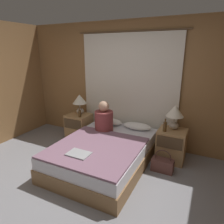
{
  "coord_description": "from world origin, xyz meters",
  "views": [
    {
      "loc": [
        1.5,
        -1.88,
        1.93
      ],
      "look_at": [
        0.0,
        1.15,
        0.88
      ],
      "focal_mm": 32.0,
      "sensor_mm": 36.0,
      "label": 1
    }
  ],
  "objects": [
    {
      "name": "blanket_on_bed",
      "position": [
        0.0,
        0.58,
        0.45
      ],
      "size": [
        1.35,
        1.37,
        0.03
      ],
      "color": "slate",
      "rests_on": "bed"
    },
    {
      "name": "ground_plane",
      "position": [
        0.0,
        0.0,
        0.0
      ],
      "size": [
        16.0,
        16.0,
        0.0
      ],
      "primitive_type": "plane",
      "color": "gray"
    },
    {
      "name": "wall_back",
      "position": [
        0.0,
        1.95,
        1.25
      ],
      "size": [
        4.91,
        0.06,
        2.5
      ],
      "color": "olive",
      "rests_on": "ground_plane"
    },
    {
      "name": "lamp_left",
      "position": [
        -1.01,
        1.59,
        0.87
      ],
      "size": [
        0.31,
        0.31,
        0.44
      ],
      "color": "#B2A899",
      "rests_on": "nightstand_left"
    },
    {
      "name": "beer_bottle_on_right_stand",
      "position": [
        0.89,
        1.42,
        0.67
      ],
      "size": [
        0.06,
        0.06,
        0.23
      ],
      "color": "#513819",
      "rests_on": "nightstand_right"
    },
    {
      "name": "pillow_left",
      "position": [
        -0.31,
        1.65,
        0.49
      ],
      "size": [
        0.56,
        0.29,
        0.12
      ],
      "color": "white",
      "rests_on": "bed"
    },
    {
      "name": "handbag_on_floor",
      "position": [
        0.96,
        1.09,
        0.12
      ],
      "size": [
        0.36,
        0.17,
        0.39
      ],
      "color": "brown",
      "rests_on": "ground_plane"
    },
    {
      "name": "bed",
      "position": [
        0.0,
        0.85,
        0.21
      ],
      "size": [
        1.41,
        1.97,
        0.43
      ],
      "color": "olive",
      "rests_on": "ground_plane"
    },
    {
      "name": "pillow_right",
      "position": [
        0.31,
        1.65,
        0.49
      ],
      "size": [
        0.56,
        0.29,
        0.12
      ],
      "color": "white",
      "rests_on": "bed"
    },
    {
      "name": "person_left_in_bed",
      "position": [
        -0.25,
        1.3,
        0.67
      ],
      "size": [
        0.35,
        0.35,
        0.59
      ],
      "color": "brown",
      "rests_on": "bed"
    },
    {
      "name": "laptop_on_bed",
      "position": [
        -0.1,
        0.25,
        0.47
      ],
      "size": [
        0.34,
        0.24,
        0.02
      ],
      "color": "#9EA0A5",
      "rests_on": "blanket_on_bed"
    },
    {
      "name": "lamp_right",
      "position": [
        1.01,
        1.59,
        0.87
      ],
      "size": [
        0.31,
        0.31,
        0.44
      ],
      "color": "#B2A899",
      "rests_on": "nightstand_right"
    },
    {
      "name": "nightstand_right",
      "position": [
        1.01,
        1.52,
        0.29
      ],
      "size": [
        0.48,
        0.46,
        0.58
      ],
      "color": "#A87F51",
      "rests_on": "ground_plane"
    },
    {
      "name": "beer_bottle_on_left_stand",
      "position": [
        -0.89,
        1.42,
        0.66
      ],
      "size": [
        0.06,
        0.06,
        0.2
      ],
      "color": "#513819",
      "rests_on": "nightstand_left"
    },
    {
      "name": "nightstand_left",
      "position": [
        -1.01,
        1.52,
        0.29
      ],
      "size": [
        0.48,
        0.46,
        0.58
      ],
      "color": "#A87F51",
      "rests_on": "ground_plane"
    },
    {
      "name": "curtain_panel",
      "position": [
        0.0,
        1.89,
        1.14
      ],
      "size": [
        2.25,
        0.02,
        2.29
      ],
      "color": "silver",
      "rests_on": "ground_plane"
    }
  ]
}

